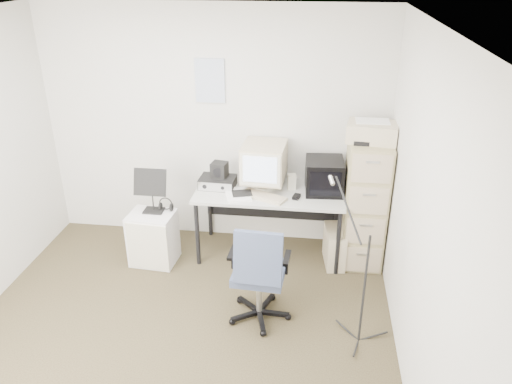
# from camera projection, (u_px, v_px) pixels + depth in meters

# --- Properties ---
(floor) EXTENTS (3.60, 3.60, 0.01)m
(floor) POSITION_uv_depth(u_px,v_px,m) (176.00, 341.00, 4.12)
(floor) COLOR #302618
(floor) RESTS_ON ground
(ceiling) EXTENTS (3.60, 3.60, 0.01)m
(ceiling) POSITION_uv_depth(u_px,v_px,m) (147.00, 25.00, 3.05)
(ceiling) COLOR white
(ceiling) RESTS_ON ground
(wall_back) EXTENTS (3.60, 0.02, 2.50)m
(wall_back) POSITION_uv_depth(u_px,v_px,m) (214.00, 128.00, 5.20)
(wall_back) COLOR silver
(wall_back) RESTS_ON ground
(wall_right) EXTENTS (0.02, 3.60, 2.50)m
(wall_right) POSITION_uv_depth(u_px,v_px,m) (421.00, 222.00, 3.38)
(wall_right) COLOR silver
(wall_right) RESTS_ON ground
(wall_calendar) EXTENTS (0.30, 0.02, 0.44)m
(wall_calendar) POSITION_uv_depth(u_px,v_px,m) (210.00, 81.00, 4.97)
(wall_calendar) COLOR white
(wall_calendar) RESTS_ON wall_back
(filing_cabinet) EXTENTS (0.40, 0.60, 1.30)m
(filing_cabinet) POSITION_uv_depth(u_px,v_px,m) (365.00, 202.00, 4.99)
(filing_cabinet) COLOR tan
(filing_cabinet) RESTS_ON floor
(printer) EXTENTS (0.50, 0.37, 0.18)m
(printer) POSITION_uv_depth(u_px,v_px,m) (372.00, 132.00, 4.66)
(printer) COLOR #B7A48C
(printer) RESTS_ON filing_cabinet
(desk) EXTENTS (1.50, 0.70, 0.73)m
(desk) POSITION_uv_depth(u_px,v_px,m) (270.00, 223.00, 5.19)
(desk) COLOR #AFAFAF
(desk) RESTS_ON floor
(crt_monitor) EXTENTS (0.45, 0.47, 0.46)m
(crt_monitor) POSITION_uv_depth(u_px,v_px,m) (264.00, 166.00, 5.03)
(crt_monitor) COLOR #B7A48C
(crt_monitor) RESTS_ON desk
(crt_tv) EXTENTS (0.39, 0.41, 0.34)m
(crt_tv) POSITION_uv_depth(u_px,v_px,m) (324.00, 176.00, 4.96)
(crt_tv) COLOR black
(crt_tv) RESTS_ON desk
(desk_speaker) EXTENTS (0.10, 0.10, 0.15)m
(desk_speaker) POSITION_uv_depth(u_px,v_px,m) (292.00, 182.00, 5.06)
(desk_speaker) COLOR beige
(desk_speaker) RESTS_ON desk
(keyboard) EXTENTS (0.48, 0.34, 0.03)m
(keyboard) POSITION_uv_depth(u_px,v_px,m) (263.00, 196.00, 4.89)
(keyboard) COLOR #B7A48C
(keyboard) RESTS_ON desk
(mouse) EXTENTS (0.08, 0.12, 0.03)m
(mouse) POSITION_uv_depth(u_px,v_px,m) (296.00, 197.00, 4.88)
(mouse) COLOR black
(mouse) RESTS_ON desk
(radio_receiver) EXTENTS (0.37, 0.27, 0.10)m
(radio_receiver) POSITION_uv_depth(u_px,v_px,m) (218.00, 182.00, 5.11)
(radio_receiver) COLOR black
(radio_receiver) RESTS_ON desk
(radio_speaker) EXTENTS (0.18, 0.17, 0.15)m
(radio_speaker) POSITION_uv_depth(u_px,v_px,m) (219.00, 170.00, 5.07)
(radio_speaker) COLOR black
(radio_speaker) RESTS_ON radio_receiver
(papers) EXTENTS (0.32, 0.37, 0.02)m
(papers) POSITION_uv_depth(u_px,v_px,m) (238.00, 194.00, 4.94)
(papers) COLOR white
(papers) RESTS_ON desk
(pc_tower) EXTENTS (0.23, 0.43, 0.38)m
(pc_tower) POSITION_uv_depth(u_px,v_px,m) (334.00, 246.00, 5.10)
(pc_tower) COLOR #B7A48C
(pc_tower) RESTS_ON floor
(office_chair) EXTENTS (0.59, 0.59, 0.96)m
(office_chair) POSITION_uv_depth(u_px,v_px,m) (259.00, 271.00, 4.20)
(office_chair) COLOR #49557B
(office_chair) RESTS_ON floor
(side_cart) EXTENTS (0.47, 0.39, 0.55)m
(side_cart) POSITION_uv_depth(u_px,v_px,m) (153.00, 238.00, 5.09)
(side_cart) COLOR silver
(side_cart) RESTS_ON floor
(music_stand) EXTENTS (0.33, 0.19, 0.48)m
(music_stand) POSITION_uv_depth(u_px,v_px,m) (152.00, 190.00, 4.92)
(music_stand) COLOR black
(music_stand) RESTS_ON side_cart
(headphones) EXTENTS (0.17, 0.17, 0.03)m
(headphones) POSITION_uv_depth(u_px,v_px,m) (166.00, 206.00, 5.02)
(headphones) COLOR black
(headphones) RESTS_ON side_cart
(mic_stand) EXTENTS (0.03, 0.03, 1.31)m
(mic_stand) POSITION_uv_depth(u_px,v_px,m) (366.00, 274.00, 3.85)
(mic_stand) COLOR black
(mic_stand) RESTS_ON floor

